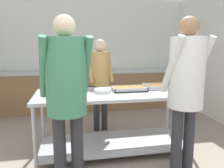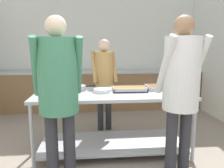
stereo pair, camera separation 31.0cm
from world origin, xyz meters
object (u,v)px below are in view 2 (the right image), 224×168
serving_tray_vegetables (129,89)px  broccoli_bowl (53,89)px  guest_serving_left (181,83)px  cook_behind_counter (104,75)px  plate_stack (102,90)px  serving_tray_roast (160,87)px  guest_serving_right (58,85)px  water_bottle (54,67)px  sauce_pan (78,88)px

serving_tray_vegetables → broccoli_bowl: bearing=178.2°
guest_serving_left → cook_behind_counter: bearing=114.0°
plate_stack → cook_behind_counter: size_ratio=0.15×
serving_tray_roast → guest_serving_right: (-1.36, -0.90, 0.21)m
serving_tray_roast → water_bottle: water_bottle is taller
plate_stack → guest_serving_right: bearing=-122.1°
guest_serving_left → cook_behind_counter: 1.76m
serving_tray_roast → guest_serving_left: (-0.09, -0.94, 0.23)m
serving_tray_vegetables → plate_stack: bearing=-172.4°
cook_behind_counter → water_bottle: size_ratio=7.16×
water_bottle → cook_behind_counter: bearing=-52.2°
sauce_pan → serving_tray_roast: sauce_pan is taller
sauce_pan → water_bottle: water_bottle is taller
guest_serving_right → serving_tray_roast: bearing=33.6°
serving_tray_vegetables → water_bottle: water_bottle is taller
serving_tray_vegetables → cook_behind_counter: cook_behind_counter is taller
guest_serving_right → guest_serving_left: bearing=-1.7°
sauce_pan → water_bottle: size_ratio=1.70×
plate_stack → water_bottle: water_bottle is taller
broccoli_bowl → serving_tray_roast: size_ratio=0.53×
serving_tray_vegetables → serving_tray_roast: (0.48, 0.09, 0.00)m
plate_stack → cook_behind_counter: cook_behind_counter is taller
guest_serving_left → serving_tray_roast: bearing=84.8°
serving_tray_roast → cook_behind_counter: cook_behind_counter is taller
sauce_pan → cook_behind_counter: (0.42, 0.63, 0.10)m
broccoli_bowl → water_bottle: (-0.33, 2.12, 0.12)m
plate_stack → serving_tray_roast: size_ratio=0.58×
serving_tray_roast → serving_tray_vegetables: bearing=-169.6°
guest_serving_right → cook_behind_counter: guest_serving_right is taller
broccoli_bowl → cook_behind_counter: cook_behind_counter is taller
serving_tray_vegetables → water_bottle: (-1.41, 2.16, 0.13)m
cook_behind_counter → sauce_pan: bearing=-123.8°
sauce_pan → plate_stack: bearing=-25.9°
broccoli_bowl → guest_serving_right: bearing=-76.5°
guest_serving_left → cook_behind_counter: guest_serving_left is taller
serving_tray_roast → water_bottle: size_ratio=1.85×
sauce_pan → serving_tray_vegetables: bearing=-8.8°
broccoli_bowl → serving_tray_roast: bearing=2.0°
sauce_pan → water_bottle: bearing=108.2°
sauce_pan → guest_serving_right: size_ratio=0.21×
guest_serving_right → cook_behind_counter: (0.56, 1.56, -0.10)m
guest_serving_right → water_bottle: (-0.54, 2.97, -0.08)m
guest_serving_right → water_bottle: guest_serving_right is taller
guest_serving_left → water_bottle: guest_serving_left is taller
broccoli_bowl → guest_serving_right: guest_serving_right is taller
guest_serving_left → serving_tray_vegetables: bearing=115.0°
sauce_pan → cook_behind_counter: bearing=56.2°
serving_tray_roast → guest_serving_left: size_ratio=0.23×
cook_behind_counter → broccoli_bowl: bearing=-136.9°
guest_serving_left → cook_behind_counter: size_ratio=1.12×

